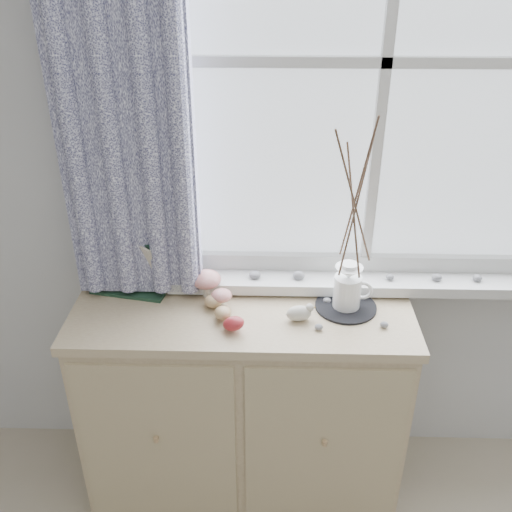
# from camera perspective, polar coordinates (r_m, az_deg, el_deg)

# --- Properties ---
(sideboard) EXTENTS (1.20, 0.45, 0.85)m
(sideboard) POSITION_cam_1_polar(r_m,az_deg,el_deg) (2.27, -1.27, -14.46)
(sideboard) COLOR #C4B089
(sideboard) RESTS_ON ground
(botanical_book) EXTENTS (0.34, 0.19, 0.22)m
(botanical_book) POSITION_cam_1_polar(r_m,az_deg,el_deg) (2.07, -12.99, -1.34)
(botanical_book) COLOR #1B3927
(botanical_book) RESTS_ON sideboard
(toadstool_cluster) EXTENTS (0.15, 0.16, 0.10)m
(toadstool_cluster) POSITION_cam_1_polar(r_m,az_deg,el_deg) (2.04, -4.61, -2.81)
(toadstool_cluster) COLOR silver
(toadstool_cluster) RESTS_ON sideboard
(wooden_eggs) EXTENTS (0.14, 0.18, 0.07)m
(wooden_eggs) POSITION_cam_1_polar(r_m,az_deg,el_deg) (1.95, -3.32, -5.65)
(wooden_eggs) COLOR tan
(wooden_eggs) RESTS_ON sideboard
(songbird_figurine) EXTENTS (0.12, 0.07, 0.06)m
(songbird_figurine) POSITION_cam_1_polar(r_m,az_deg,el_deg) (1.94, 4.31, -5.65)
(songbird_figurine) COLOR beige
(songbird_figurine) RESTS_ON sideboard
(crocheted_doily) EXTENTS (0.22, 0.22, 0.01)m
(crocheted_doily) POSITION_cam_1_polar(r_m,az_deg,el_deg) (2.04, 8.96, -5.00)
(crocheted_doily) COLOR black
(crocheted_doily) RESTS_ON sideboard
(twig_pitcher) EXTENTS (0.29, 0.29, 0.72)m
(twig_pitcher) POSITION_cam_1_polar(r_m,az_deg,el_deg) (1.84, 9.94, 5.60)
(twig_pitcher) COLOR white
(twig_pitcher) RESTS_ON crocheted_doily
(sideboard_pebbles) EXTENTS (0.33, 0.23, 0.02)m
(sideboard_pebbles) POSITION_cam_1_polar(r_m,az_deg,el_deg) (2.00, 7.40, -5.48)
(sideboard_pebbles) COLOR gray
(sideboard_pebbles) RESTS_ON sideboard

